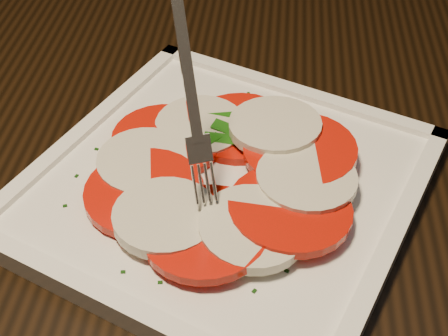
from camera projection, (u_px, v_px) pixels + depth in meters
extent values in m
cube|color=black|center=(278.00, 225.00, 0.54)|extent=(1.20, 0.81, 0.04)
cube|color=black|center=(309.00, 52.00, 1.26)|extent=(0.55, 0.55, 0.04)
cylinder|color=black|center=(251.00, 216.00, 1.26)|extent=(0.04, 0.04, 0.41)
cylinder|color=black|center=(408.00, 179.00, 1.34)|extent=(0.04, 0.04, 0.41)
cylinder|color=black|center=(202.00, 112.00, 1.52)|extent=(0.04, 0.04, 0.41)
cylinder|color=black|center=(337.00, 86.00, 1.60)|extent=(0.04, 0.04, 0.41)
cube|color=white|center=(224.00, 187.00, 0.54)|extent=(0.40, 0.40, 0.01)
cylinder|color=red|center=(239.00, 127.00, 0.58)|extent=(0.10, 0.10, 0.01)
cylinder|color=beige|center=(200.00, 127.00, 0.58)|extent=(0.08, 0.08, 0.01)
cylinder|color=red|center=(167.00, 141.00, 0.56)|extent=(0.10, 0.10, 0.01)
cylinder|color=beige|center=(145.00, 163.00, 0.54)|extent=(0.08, 0.08, 0.01)
cylinder|color=red|center=(144.00, 192.00, 0.51)|extent=(0.10, 0.10, 0.01)
cylinder|color=beige|center=(166.00, 217.00, 0.49)|extent=(0.08, 0.08, 0.01)
cylinder|color=red|center=(206.00, 232.00, 0.48)|extent=(0.10, 0.10, 0.01)
cylinder|color=beige|center=(253.00, 228.00, 0.48)|extent=(0.08, 0.08, 0.02)
cylinder|color=red|center=(290.00, 209.00, 0.49)|extent=(0.10, 0.10, 0.02)
cylinder|color=beige|center=(306.00, 179.00, 0.51)|extent=(0.08, 0.08, 0.01)
cylinder|color=red|center=(300.00, 150.00, 0.54)|extent=(0.10, 0.10, 0.01)
cylinder|color=beige|center=(275.00, 126.00, 0.56)|extent=(0.08, 0.08, 0.02)
cube|color=#1B5F10|center=(225.00, 139.00, 0.56)|extent=(0.04, 0.02, 0.00)
cube|color=#1B5F10|center=(151.00, 182.00, 0.52)|extent=(0.04, 0.02, 0.00)
cube|color=#1B5F10|center=(204.00, 144.00, 0.55)|extent=(0.03, 0.03, 0.00)
cube|color=#1B5F10|center=(293.00, 181.00, 0.52)|extent=(0.02, 0.04, 0.01)
cube|color=#1B5F10|center=(274.00, 193.00, 0.51)|extent=(0.03, 0.03, 0.00)
cube|color=#1B5F10|center=(234.00, 131.00, 0.56)|extent=(0.04, 0.03, 0.01)
cube|color=#1B5F10|center=(276.00, 182.00, 0.52)|extent=(0.03, 0.04, 0.01)
cube|color=#1B5F10|center=(161.00, 203.00, 0.50)|extent=(0.03, 0.04, 0.01)
cube|color=#1B5F10|center=(217.00, 112.00, 0.59)|extent=(0.05, 0.02, 0.00)
cube|color=#0E3509|center=(342.00, 209.00, 0.51)|extent=(0.00, 0.00, 0.00)
cube|color=#0E3509|center=(123.00, 272.00, 0.46)|extent=(0.00, 0.00, 0.00)
cube|color=#0E3509|center=(287.00, 271.00, 0.46)|extent=(0.00, 0.00, 0.00)
cube|color=#0E3509|center=(110.00, 203.00, 0.51)|extent=(0.00, 0.00, 0.00)
cube|color=#0E3509|center=(262.00, 100.00, 0.62)|extent=(0.00, 0.00, 0.00)
cube|color=#0E3509|center=(280.00, 101.00, 0.62)|extent=(0.00, 0.00, 0.00)
cube|color=#0E3509|center=(249.00, 93.00, 0.62)|extent=(0.00, 0.00, 0.00)
cube|color=#0E3509|center=(238.00, 111.00, 0.60)|extent=(0.00, 0.00, 0.00)
cube|color=#0E3509|center=(65.00, 206.00, 0.51)|extent=(0.00, 0.00, 0.00)
cube|color=#0E3509|center=(291.00, 123.00, 0.59)|extent=(0.00, 0.00, 0.00)
cube|color=#0E3509|center=(254.00, 291.00, 0.45)|extent=(0.00, 0.00, 0.00)
cube|color=#0E3509|center=(246.00, 98.00, 0.62)|extent=(0.00, 0.00, 0.00)
cube|color=#0E3509|center=(154.00, 127.00, 0.59)|extent=(0.00, 0.00, 0.00)
cube|color=#0E3509|center=(291.00, 109.00, 0.61)|extent=(0.00, 0.00, 0.00)
cube|color=#0E3509|center=(271.00, 103.00, 0.61)|extent=(0.00, 0.00, 0.00)
cube|color=#0E3509|center=(97.00, 149.00, 0.56)|extent=(0.00, 0.00, 0.00)
cube|color=#0E3509|center=(104.00, 147.00, 0.56)|extent=(0.00, 0.00, 0.00)
cube|color=#0E3509|center=(77.00, 176.00, 0.54)|extent=(0.00, 0.00, 0.00)
cube|color=#0E3509|center=(250.00, 111.00, 0.60)|extent=(0.00, 0.00, 0.00)
cube|color=#0E3509|center=(160.00, 282.00, 0.45)|extent=(0.00, 0.00, 0.00)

